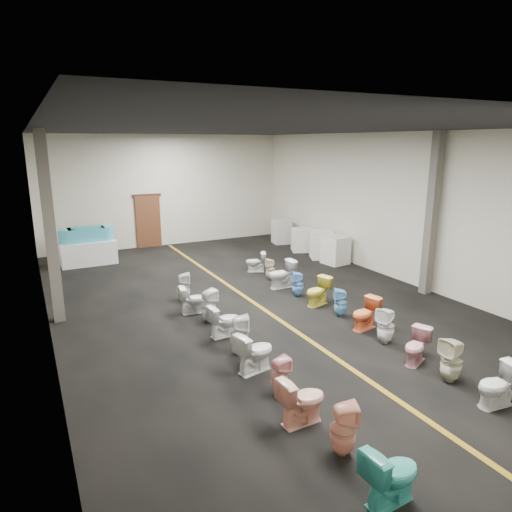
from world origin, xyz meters
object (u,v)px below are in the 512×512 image
object	(u,v)px
bathtub	(86,234)
toilet_right_11	(256,262)
toilet_left_6	(224,321)
display_table	(88,253)
toilet_left_5	(239,335)
toilet_right_9	(282,274)
toilet_left_8	(193,299)
toilet_right_1	(498,385)
appliance_crate_d	(282,231)
toilet_left_1	(343,429)
toilet_left_9	(183,287)
toilet_right_4	(386,326)
toilet_right_8	(298,284)
toilet_left_3	(280,376)
toilet_right_6	(341,302)
toilet_left_4	(254,352)
toilet_left_0	(391,475)
toilet_right_10	(270,269)
appliance_crate_c	(302,240)
toilet_left_7	(209,306)
appliance_crate_a	(336,250)
toilet_left_2	(302,400)
toilet_right_2	(452,360)
toilet_right_5	(365,314)
toilet_right_7	(318,291)
toilet_right_3	(417,347)
appliance_crate_b	(321,245)

from	to	relation	value
bathtub	toilet_right_11	xyz separation A→B (m)	(4.82, -3.57, -0.74)
bathtub	toilet_left_6	distance (m)	8.11
display_table	toilet_left_5	size ratio (longest dim) A/B	2.26
toilet_right_9	toilet_left_8	bearing A→B (deg)	-74.77
toilet_left_6	toilet_right_1	distance (m)	5.41
appliance_crate_d	toilet_left_1	xyz separation A→B (m)	(-6.07, -12.13, -0.12)
toilet_left_5	toilet_left_9	bearing A→B (deg)	19.97
toilet_right_1	toilet_right_4	world-z (taller)	toilet_right_4
toilet_left_5	toilet_right_8	world-z (taller)	toilet_left_5
toilet_left_3	toilet_right_6	xyz separation A→B (m)	(3.15, 2.46, 0.01)
toilet_left_4	toilet_left_5	size ratio (longest dim) A/B	0.96
toilet_right_1	toilet_right_8	bearing A→B (deg)	-174.73
toilet_left_0	toilet_right_10	world-z (taller)	toilet_left_0
appliance_crate_c	toilet_left_7	size ratio (longest dim) A/B	1.10
appliance_crate_d	toilet_right_1	xyz separation A→B (m)	(-3.09, -12.31, -0.14)
appliance_crate_c	toilet_left_6	bearing A→B (deg)	-134.23
toilet_left_9	toilet_right_6	distance (m)	4.21
toilet_left_9	toilet_right_11	world-z (taller)	toilet_left_9
toilet_left_1	toilet_right_8	bearing A→B (deg)	-4.07
toilet_left_0	toilet_left_4	bearing A→B (deg)	-3.96
appliance_crate_a	toilet_left_8	distance (m)	6.51
toilet_left_7	toilet_right_1	distance (m)	6.21
toilet_left_2	toilet_right_1	world-z (taller)	toilet_left_2
toilet_left_1	toilet_left_2	world-z (taller)	toilet_left_1
toilet_right_2	toilet_left_6	bearing A→B (deg)	-145.35
bathtub	appliance_crate_a	bearing A→B (deg)	-27.67
toilet_right_5	toilet_right_7	bearing A→B (deg)	169.48
toilet_left_0	toilet_right_2	world-z (taller)	toilet_right_2
appliance_crate_c	toilet_right_6	xyz separation A→B (m)	(-2.92, -6.33, -0.09)
toilet_left_9	toilet_right_3	size ratio (longest dim) A/B	1.12
toilet_right_6	toilet_right_8	bearing A→B (deg)	-151.29
toilet_left_5	toilet_right_5	world-z (taller)	toilet_left_5
toilet_right_3	display_table	bearing A→B (deg)	178.78
toilet_right_3	toilet_right_7	size ratio (longest dim) A/B	0.92
appliance_crate_c	toilet_right_3	bearing A→B (deg)	-109.17
toilet_right_5	appliance_crate_d	bearing A→B (deg)	149.48
toilet_left_4	toilet_right_2	bearing A→B (deg)	-135.63
toilet_left_7	toilet_right_6	bearing A→B (deg)	-124.23
bathtub	toilet_right_5	xyz separation A→B (m)	(4.89, -8.98, -0.70)
toilet_left_9	toilet_right_7	distance (m)	3.61
appliance_crate_c	toilet_right_11	xyz separation A→B (m)	(-2.98, -1.82, -0.11)
toilet_left_9	toilet_right_3	world-z (taller)	toilet_left_9
toilet_right_7	toilet_right_11	distance (m)	3.60
appliance_crate_d	toilet_left_4	xyz separation A→B (m)	(-6.08, -9.47, -0.12)
toilet_right_5	toilet_left_3	bearing A→B (deg)	-75.94
toilet_right_7	appliance_crate_a	bearing A→B (deg)	121.31
toilet_right_7	toilet_right_11	size ratio (longest dim) A/B	1.12
display_table	appliance_crate_b	xyz separation A→B (m)	(7.80, -3.05, 0.10)
toilet_right_4	toilet_right_9	bearing A→B (deg)	164.30
toilet_left_3	toilet_right_11	world-z (taller)	toilet_left_3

